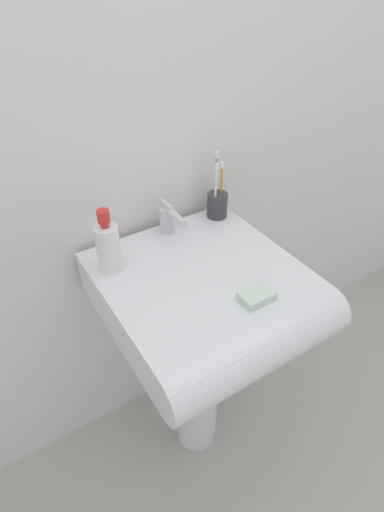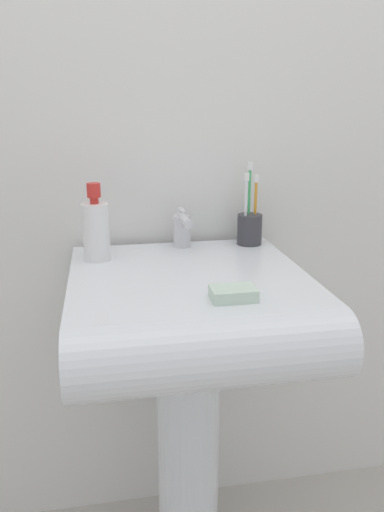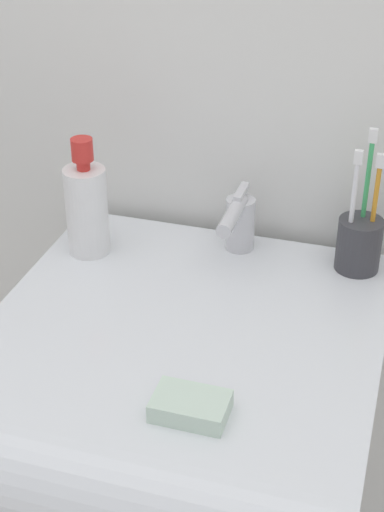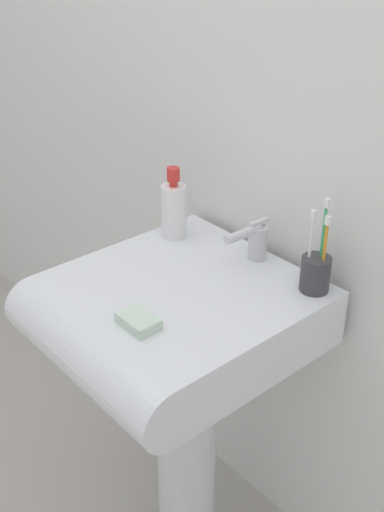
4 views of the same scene
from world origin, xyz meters
name	(u,v)px [view 2 (image 2 of 4)]	position (x,y,z in m)	size (l,w,h in m)	color
wall_back	(168,110)	(0.00, 0.30, 1.20)	(5.00, 0.05, 2.40)	silver
sink_pedestal	(188,457)	(0.00, 0.00, 0.36)	(0.15, 0.15, 0.72)	white
sink_basin	(192,310)	(0.00, -0.05, 0.79)	(0.52, 0.57, 0.14)	white
faucet	(183,228)	(0.02, 0.20, 0.91)	(0.05, 0.13, 0.10)	silver
toothbrush_cup	(250,227)	(0.20, 0.20, 0.90)	(0.07, 0.07, 0.22)	#38383D
soap_bottle	(96,229)	(-0.20, 0.13, 0.93)	(0.06, 0.06, 0.19)	white
bar_soap	(233,294)	(0.06, -0.17, 0.87)	(0.09, 0.06, 0.02)	silver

